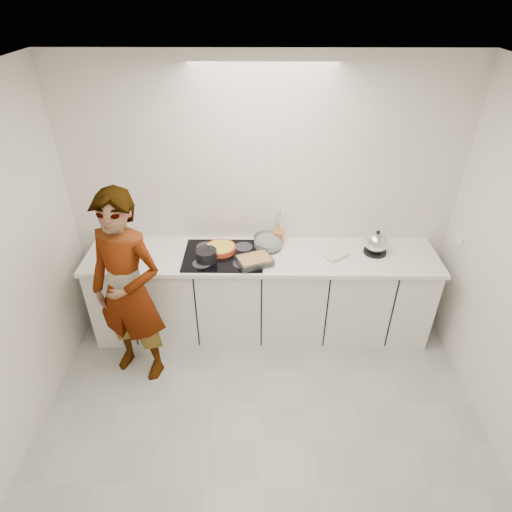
{
  "coord_description": "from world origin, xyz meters",
  "views": [
    {
      "loc": [
        -0.02,
        -2.01,
        3.06
      ],
      "look_at": [
        -0.05,
        1.05,
        1.05
      ],
      "focal_mm": 30.0,
      "sensor_mm": 36.0,
      "label": 1
    }
  ],
  "objects_px": {
    "saucepan": "(206,255)",
    "baking_dish": "(254,260)",
    "mixing_bowl": "(268,243)",
    "tart_dish": "(221,248)",
    "cook": "(128,291)",
    "hob": "(223,255)",
    "utensil_crock": "(279,237)",
    "kettle": "(376,243)"
  },
  "relations": [
    {
      "from": "hob",
      "to": "kettle",
      "type": "xyz_separation_m",
      "value": [
        1.4,
        0.07,
        0.09
      ]
    },
    {
      "from": "baking_dish",
      "to": "utensil_crock",
      "type": "distance_m",
      "value": 0.43
    },
    {
      "from": "hob",
      "to": "saucepan",
      "type": "distance_m",
      "value": 0.18
    },
    {
      "from": "tart_dish",
      "to": "saucepan",
      "type": "distance_m",
      "value": 0.2
    },
    {
      "from": "saucepan",
      "to": "cook",
      "type": "height_order",
      "value": "cook"
    },
    {
      "from": "saucepan",
      "to": "mixing_bowl",
      "type": "relative_size",
      "value": 0.72
    },
    {
      "from": "baking_dish",
      "to": "kettle",
      "type": "relative_size",
      "value": 1.5
    },
    {
      "from": "saucepan",
      "to": "baking_dish",
      "type": "relative_size",
      "value": 0.55
    },
    {
      "from": "hob",
      "to": "mixing_bowl",
      "type": "relative_size",
      "value": 2.62
    },
    {
      "from": "saucepan",
      "to": "kettle",
      "type": "distance_m",
      "value": 1.55
    },
    {
      "from": "hob",
      "to": "utensil_crock",
      "type": "bearing_deg",
      "value": 24.03
    },
    {
      "from": "hob",
      "to": "baking_dish",
      "type": "bearing_deg",
      "value": -25.19
    },
    {
      "from": "mixing_bowl",
      "to": "kettle",
      "type": "bearing_deg",
      "value": -4.64
    },
    {
      "from": "baking_dish",
      "to": "utensil_crock",
      "type": "xyz_separation_m",
      "value": [
        0.23,
        0.36,
        0.02
      ]
    },
    {
      "from": "baking_dish",
      "to": "kettle",
      "type": "xyz_separation_m",
      "value": [
        1.11,
        0.2,
        0.05
      ]
    },
    {
      "from": "tart_dish",
      "to": "utensil_crock",
      "type": "height_order",
      "value": "utensil_crock"
    },
    {
      "from": "saucepan",
      "to": "tart_dish",
      "type": "bearing_deg",
      "value": 54.92
    },
    {
      "from": "saucepan",
      "to": "mixing_bowl",
      "type": "bearing_deg",
      "value": 23.3
    },
    {
      "from": "mixing_bowl",
      "to": "cook",
      "type": "bearing_deg",
      "value": -150.6
    },
    {
      "from": "saucepan",
      "to": "kettle",
      "type": "relative_size",
      "value": 0.83
    },
    {
      "from": "hob",
      "to": "mixing_bowl",
      "type": "bearing_deg",
      "value": 19.96
    },
    {
      "from": "saucepan",
      "to": "cook",
      "type": "relative_size",
      "value": 0.11
    },
    {
      "from": "baking_dish",
      "to": "mixing_bowl",
      "type": "xyz_separation_m",
      "value": [
        0.12,
        0.28,
        0.01
      ]
    },
    {
      "from": "baking_dish",
      "to": "kettle",
      "type": "distance_m",
      "value": 1.13
    },
    {
      "from": "baking_dish",
      "to": "cook",
      "type": "xyz_separation_m",
      "value": [
        -1.03,
        -0.37,
        -0.06
      ]
    },
    {
      "from": "baking_dish",
      "to": "tart_dish",
      "type": "bearing_deg",
      "value": 146.8
    },
    {
      "from": "kettle",
      "to": "cook",
      "type": "relative_size",
      "value": 0.13
    },
    {
      "from": "saucepan",
      "to": "baking_dish",
      "type": "distance_m",
      "value": 0.43
    },
    {
      "from": "hob",
      "to": "baking_dish",
      "type": "xyz_separation_m",
      "value": [
        0.29,
        -0.13,
        0.04
      ]
    },
    {
      "from": "cook",
      "to": "mixing_bowl",
      "type": "bearing_deg",
      "value": 47.67
    },
    {
      "from": "hob",
      "to": "kettle",
      "type": "distance_m",
      "value": 1.4
    },
    {
      "from": "kettle",
      "to": "mixing_bowl",
      "type": "bearing_deg",
      "value": 175.36
    },
    {
      "from": "hob",
      "to": "saucepan",
      "type": "height_order",
      "value": "saucepan"
    },
    {
      "from": "tart_dish",
      "to": "cook",
      "type": "distance_m",
      "value": 0.92
    },
    {
      "from": "baking_dish",
      "to": "kettle",
      "type": "bearing_deg",
      "value": 10.33
    },
    {
      "from": "tart_dish",
      "to": "baking_dish",
      "type": "bearing_deg",
      "value": -33.2
    },
    {
      "from": "tart_dish",
      "to": "baking_dish",
      "type": "xyz_separation_m",
      "value": [
        0.32,
        -0.21,
        0.01
      ]
    },
    {
      "from": "hob",
      "to": "kettle",
      "type": "height_order",
      "value": "kettle"
    },
    {
      "from": "utensil_crock",
      "to": "cook",
      "type": "relative_size",
      "value": 0.07
    },
    {
      "from": "utensil_crock",
      "to": "kettle",
      "type": "bearing_deg",
      "value": -10.21
    },
    {
      "from": "kettle",
      "to": "utensil_crock",
      "type": "height_order",
      "value": "kettle"
    },
    {
      "from": "baking_dish",
      "to": "mixing_bowl",
      "type": "bearing_deg",
      "value": 66.5
    }
  ]
}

